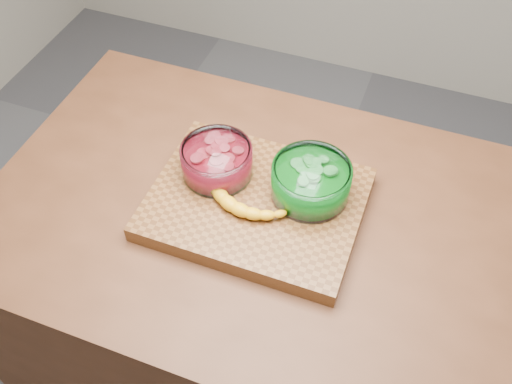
% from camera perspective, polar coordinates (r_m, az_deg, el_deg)
% --- Properties ---
extents(ground, '(3.50, 3.50, 0.00)m').
position_cam_1_polar(ground, '(2.04, 0.00, -17.76)').
color(ground, '#545458').
rests_on(ground, ground).
extents(counter, '(1.20, 0.80, 0.90)m').
position_cam_1_polar(counter, '(1.63, 0.00, -11.68)').
color(counter, '#4E2A17').
rests_on(counter, ground).
extents(cutting_board, '(0.45, 0.35, 0.04)m').
position_cam_1_polar(cutting_board, '(1.24, 0.00, -1.20)').
color(cutting_board, brown).
rests_on(cutting_board, counter).
extents(bowl_red, '(0.16, 0.16, 0.07)m').
position_cam_1_polar(bowl_red, '(1.25, -3.93, 3.09)').
color(bowl_red, white).
rests_on(bowl_red, cutting_board).
extents(bowl_green, '(0.17, 0.17, 0.08)m').
position_cam_1_polar(bowl_green, '(1.21, 5.50, 1.03)').
color(bowl_green, white).
rests_on(bowl_green, cutting_board).
extents(banana, '(0.23, 0.15, 0.03)m').
position_cam_1_polar(banana, '(1.21, -1.11, -0.08)').
color(banana, gold).
rests_on(banana, cutting_board).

